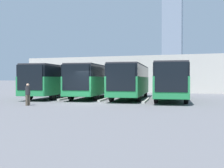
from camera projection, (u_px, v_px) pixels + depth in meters
The scene contains 11 objects.
ground_plane at pixel (89, 103), 21.49m from camera, with size 600.00×600.00×0.00m, color #5B5B60.
bus_0 at pixel (171, 80), 24.42m from camera, with size 3.69×10.84×3.16m.
curb_divider_0 at pixel (146, 100), 23.54m from camera, with size 0.24×5.11×0.15m, color #B2B2AD.
bus_1 at pixel (130, 80), 26.12m from camera, with size 3.69×10.84×3.16m.
curb_divider_1 at pixel (106, 99), 25.24m from camera, with size 0.24×5.11×0.15m, color #B2B2AD.
bus_2 at pixel (93, 80), 27.41m from camera, with size 3.69×10.84×3.16m.
curb_divider_2 at pixel (69, 98), 26.53m from camera, with size 0.24×5.11×0.15m, color #B2B2AD.
bus_3 at pixel (56, 80), 27.94m from camera, with size 3.69×10.84×3.16m.
pedestrian at pixel (28, 94), 19.59m from camera, with size 0.41×0.41×1.54m.
station_building at pixel (148, 75), 44.56m from camera, with size 35.38×15.60×5.10m.
office_tower at pixel (172, 40), 242.01m from camera, with size 16.27×16.27×72.62m.
Camera 1 is at (-8.36, 19.85, 1.85)m, focal length 45.00 mm.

